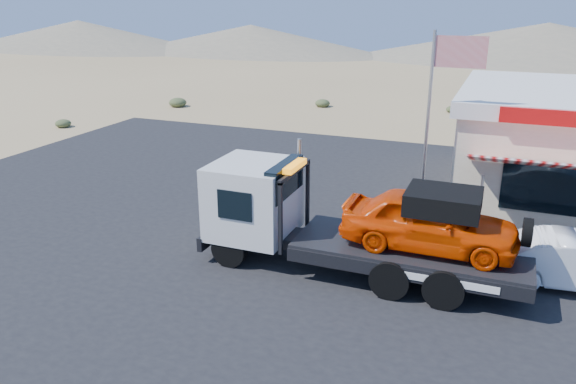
# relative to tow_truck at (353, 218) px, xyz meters

# --- Properties ---
(ground) EXTENTS (120.00, 120.00, 0.00)m
(ground) POSITION_rel_tow_truck_xyz_m (-3.53, -0.52, -1.50)
(ground) COLOR #947D54
(ground) RESTS_ON ground
(asphalt_lot) EXTENTS (32.00, 24.00, 0.02)m
(asphalt_lot) POSITION_rel_tow_truck_xyz_m (-1.53, 2.48, -1.49)
(asphalt_lot) COLOR black
(asphalt_lot) RESTS_ON ground
(tow_truck) EXTENTS (8.33, 2.47, 2.79)m
(tow_truck) POSITION_rel_tow_truck_xyz_m (0.00, 0.00, 0.00)
(tow_truck) COLOR black
(tow_truck) RESTS_ON asphalt_lot
(flagpole) EXTENTS (1.55, 0.10, 6.00)m
(flagpole) POSITION_rel_tow_truck_xyz_m (1.41, 3.98, 2.26)
(flagpole) COLOR #99999E
(flagpole) RESTS_ON asphalt_lot
(desert_scrub) EXTENTS (28.33, 34.35, 0.65)m
(desert_scrub) POSITION_rel_tow_truck_xyz_m (-17.73, 6.14, -1.22)
(desert_scrub) COLOR #3A4827
(desert_scrub) RESTS_ON ground
(distant_hills) EXTENTS (126.00, 48.00, 4.20)m
(distant_hills) POSITION_rel_tow_truck_xyz_m (-13.30, 54.62, 0.39)
(distant_hills) COLOR #726B59
(distant_hills) RESTS_ON ground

